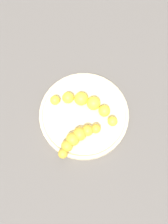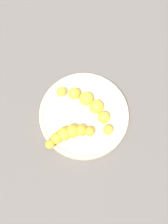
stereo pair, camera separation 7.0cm
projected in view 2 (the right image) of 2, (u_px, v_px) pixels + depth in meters
name	position (u px, v px, depth m)	size (l,w,h in m)	color
ground_plane	(84.00, 116.00, 0.74)	(2.40, 2.40, 0.00)	#56514C
fruit_bowl	(84.00, 115.00, 0.73)	(0.23, 0.23, 0.02)	beige
banana_yellow	(89.00, 105.00, 0.71)	(0.08, 0.17, 0.04)	yellow
banana_spotted	(69.00, 134.00, 0.69)	(0.09, 0.10, 0.03)	gold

